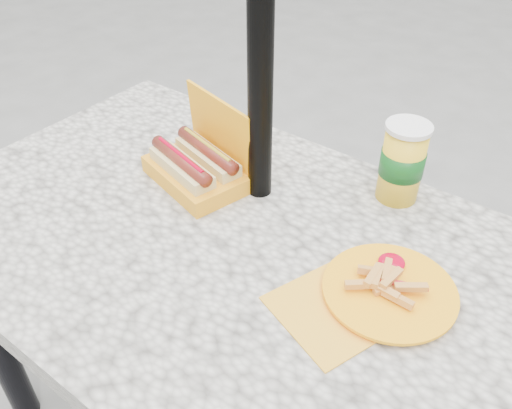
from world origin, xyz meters
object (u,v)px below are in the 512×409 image
Objects in this scene: umbrella_pole at (261,32)px; hotdog_box at (197,165)px; soda_cup at (402,162)px; fries_plate at (384,291)px.

umbrella_pole is 8.68× the size of hotdog_box.
umbrella_pole is 0.39m from soda_cup.
soda_cup is (0.37, 0.21, 0.05)m from hotdog_box.
hotdog_box is 0.49m from fries_plate.
hotdog_box is (-0.13, -0.05, -0.31)m from umbrella_pole.
soda_cup reaches higher than fries_plate.
umbrella_pole reaches higher than soda_cup.
soda_cup is (0.24, 0.16, -0.26)m from umbrella_pole.
umbrella_pole is 12.67× the size of soda_cup.
hotdog_box is 0.43m from soda_cup.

